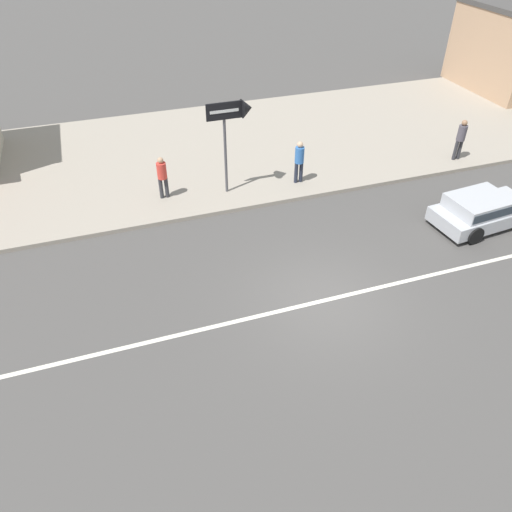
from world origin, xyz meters
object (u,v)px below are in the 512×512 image
object	(u,v)px
pedestrian_near_clock	(461,137)
pedestrian_far_end	(299,159)
hatchback_silver_1	(482,209)
pedestrian_by_shop	(162,175)
arrow_signboard	(240,115)

from	to	relation	value
pedestrian_near_clock	pedestrian_far_end	distance (m)	6.92
hatchback_silver_1	pedestrian_by_shop	bearing A→B (deg)	153.29
hatchback_silver_1	pedestrian_near_clock	bearing A→B (deg)	63.11
pedestrian_by_shop	arrow_signboard	bearing A→B (deg)	-6.80
arrow_signboard	pedestrian_by_shop	size ratio (longest dim) A/B	2.15
arrow_signboard	pedestrian_near_clock	size ratio (longest dim) A/B	2.03
pedestrian_near_clock	hatchback_silver_1	bearing A→B (deg)	-116.89
pedestrian_near_clock	pedestrian_by_shop	distance (m)	11.98
arrow_signboard	pedestrian_near_clock	bearing A→B (deg)	-2.74
pedestrian_near_clock	pedestrian_far_end	size ratio (longest dim) A/B	1.02
hatchback_silver_1	pedestrian_by_shop	world-z (taller)	pedestrian_by_shop
pedestrian_near_clock	pedestrian_by_shop	bearing A→B (deg)	176.31
arrow_signboard	pedestrian_by_shop	bearing A→B (deg)	173.20
hatchback_silver_1	pedestrian_near_clock	size ratio (longest dim) A/B	2.23
pedestrian_by_shop	pedestrian_far_end	xyz separation A→B (m)	(5.04, -0.49, 0.04)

